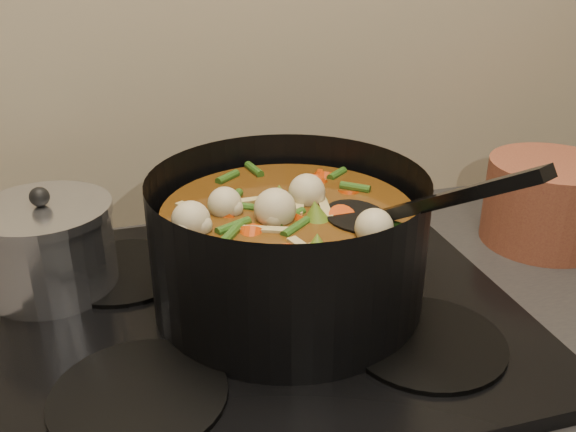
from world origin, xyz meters
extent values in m
cube|color=black|center=(0.00, 1.93, 0.89)|extent=(2.64, 0.64, 0.05)
cube|color=black|center=(0.00, 1.93, 0.92)|extent=(0.62, 0.54, 0.02)
cylinder|color=black|center=(-0.16, 1.80, 0.93)|extent=(0.18, 0.18, 0.01)
cylinder|color=black|center=(0.16, 1.80, 0.93)|extent=(0.18, 0.18, 0.01)
cylinder|color=black|center=(-0.16, 2.06, 0.93)|extent=(0.18, 0.18, 0.01)
cylinder|color=black|center=(0.16, 2.06, 0.93)|extent=(0.18, 0.18, 0.01)
cylinder|color=black|center=(0.04, 1.93, 1.01)|extent=(0.40, 0.40, 0.17)
cylinder|color=black|center=(0.04, 1.93, 0.94)|extent=(0.33, 0.33, 0.01)
cylinder|color=#58350F|center=(0.04, 1.93, 1.00)|extent=(0.30, 0.30, 0.12)
cylinder|color=#D44009|center=(0.08, 1.93, 1.05)|extent=(0.03, 0.04, 0.03)
cylinder|color=#D44009|center=(0.09, 1.99, 1.05)|extent=(0.05, 0.04, 0.03)
cylinder|color=#D44009|center=(0.02, 2.05, 1.05)|extent=(0.05, 0.05, 0.03)
cylinder|color=#D44009|center=(-0.02, 1.97, 1.05)|extent=(0.04, 0.04, 0.03)
cylinder|color=#D44009|center=(-0.06, 1.91, 1.05)|extent=(0.04, 0.04, 0.03)
cylinder|color=#D44009|center=(0.02, 1.89, 1.05)|extent=(0.05, 0.05, 0.03)
cylinder|color=#D44009|center=(0.07, 1.86, 1.05)|extent=(0.04, 0.04, 0.03)
cylinder|color=#D44009|center=(0.14, 1.90, 1.05)|extent=(0.04, 0.04, 0.03)
cylinder|color=#D44009|center=(0.09, 1.96, 1.05)|extent=(0.05, 0.05, 0.03)
cylinder|color=#D44009|center=(0.05, 2.03, 1.05)|extent=(0.04, 0.05, 0.03)
cylinder|color=#D44009|center=(0.01, 1.97, 1.05)|extent=(0.04, 0.03, 0.03)
cylinder|color=#D44009|center=(-0.04, 1.94, 1.05)|extent=(0.04, 0.05, 0.03)
cylinder|color=#D44009|center=(-0.04, 1.85, 1.05)|extent=(0.05, 0.05, 0.03)
sphere|color=beige|center=(0.11, 1.93, 1.07)|extent=(0.05, 0.05, 0.05)
sphere|color=beige|center=(0.03, 2.00, 1.07)|extent=(0.05, 0.05, 0.05)
sphere|color=beige|center=(-0.03, 1.93, 1.07)|extent=(0.05, 0.05, 0.05)
sphere|color=beige|center=(0.05, 1.86, 1.07)|extent=(0.05, 0.05, 0.05)
sphere|color=beige|center=(0.10, 1.95, 1.07)|extent=(0.05, 0.05, 0.05)
cone|color=#526D1B|center=(0.05, 1.84, 1.06)|extent=(0.05, 0.04, 0.04)
cone|color=#526D1B|center=(0.13, 1.95, 1.06)|extent=(0.05, 0.04, 0.04)
cone|color=#526D1B|center=(0.01, 2.02, 1.06)|extent=(0.05, 0.04, 0.04)
cone|color=#526D1B|center=(-0.05, 1.90, 1.06)|extent=(0.05, 0.04, 0.04)
cone|color=#526D1B|center=(0.07, 1.85, 1.06)|extent=(0.05, 0.04, 0.04)
cylinder|color=#345D1B|center=(0.07, 1.97, 1.06)|extent=(0.01, 0.04, 0.01)
cylinder|color=#345D1B|center=(0.03, 2.05, 1.06)|extent=(0.04, 0.04, 0.01)
cylinder|color=#345D1B|center=(-0.04, 1.99, 1.06)|extent=(0.05, 0.02, 0.01)
cylinder|color=#345D1B|center=(-0.04, 1.92, 1.06)|extent=(0.03, 0.04, 0.01)
cylinder|color=#345D1B|center=(0.01, 1.89, 1.06)|extent=(0.03, 0.04, 0.01)
cylinder|color=#345D1B|center=(0.06, 1.82, 1.06)|extent=(0.05, 0.02, 0.01)
cylinder|color=#345D1B|center=(0.11, 1.88, 1.06)|extent=(0.04, 0.04, 0.01)
cylinder|color=#345D1B|center=(0.10, 1.95, 1.06)|extent=(0.01, 0.04, 0.01)
cylinder|color=#345D1B|center=(0.06, 1.98, 1.06)|extent=(0.04, 0.04, 0.01)
cylinder|color=#345D1B|center=(0.00, 2.04, 1.06)|extent=(0.05, 0.02, 0.01)
cylinder|color=#345D1B|center=(-0.05, 1.97, 1.06)|extent=(0.03, 0.04, 0.01)
cylinder|color=#345D1B|center=(-0.03, 1.90, 1.06)|extent=(0.03, 0.04, 0.01)
cylinder|color=#345D1B|center=(0.02, 1.89, 1.06)|extent=(0.05, 0.02, 0.01)
cylinder|color=#345D1B|center=(0.09, 1.83, 1.06)|extent=(0.04, 0.04, 0.01)
cube|color=tan|center=(-0.03, 1.98, 1.06)|extent=(0.05, 0.01, 0.00)
cube|color=tan|center=(-0.03, 1.88, 1.06)|extent=(0.02, 0.05, 0.00)
cube|color=tan|center=(0.06, 1.86, 1.06)|extent=(0.05, 0.03, 0.00)
cube|color=tan|center=(0.12, 1.94, 1.06)|extent=(0.04, 0.04, 0.00)
cube|color=tan|center=(0.06, 2.01, 1.06)|extent=(0.03, 0.05, 0.00)
cube|color=tan|center=(-0.03, 1.98, 1.06)|extent=(0.05, 0.02, 0.00)
cube|color=tan|center=(-0.03, 1.88, 1.06)|extent=(0.01, 0.05, 0.00)
ellipsoid|color=black|center=(0.10, 1.89, 1.06)|extent=(0.07, 0.09, 0.01)
cube|color=black|center=(0.16, 1.79, 1.11)|extent=(0.11, 0.19, 0.12)
cylinder|color=silver|center=(-0.25, 2.05, 0.98)|extent=(0.16, 0.16, 0.10)
cylinder|color=silver|center=(-0.25, 2.05, 1.04)|extent=(0.17, 0.17, 0.01)
sphere|color=black|center=(-0.25, 2.05, 1.06)|extent=(0.02, 0.02, 0.02)
cylinder|color=brown|center=(0.47, 2.02, 0.97)|extent=(0.24, 0.24, 0.13)
camera|label=1|loc=(-0.16, 1.27, 1.37)|focal=40.00mm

